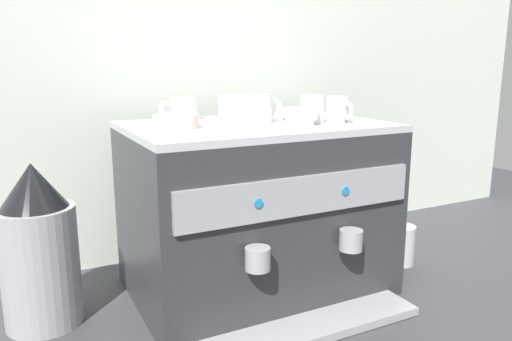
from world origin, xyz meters
TOP-DOWN VIEW (x-y plane):
  - ground_plane at (0.00, 0.00)m, footprint 4.00×4.00m
  - tiled_backsplash_wall at (0.00, 0.35)m, footprint 2.80×0.03m
  - espresso_machine at (0.00, -0.00)m, footprint 0.66×0.55m
  - ceramic_cup_0 at (-0.01, 0.14)m, footprint 0.07×0.10m
  - ceramic_cup_1 at (-0.15, 0.15)m, footprint 0.11×0.07m
  - ceramic_cup_2 at (0.13, -0.07)m, footprint 0.06×0.10m
  - ceramic_cup_3 at (0.21, -0.07)m, footprint 0.06×0.10m
  - ceramic_cup_4 at (0.00, -0.00)m, footprint 0.12×0.08m
  - ceramic_bowl_0 at (0.15, 0.03)m, footprint 0.10×0.10m
  - ceramic_bowl_1 at (-0.22, -0.01)m, footprint 0.11×0.11m
  - coffee_grinder at (-0.54, 0.06)m, footprint 0.18×0.18m
  - milk_pitcher at (0.47, -0.06)m, footprint 0.09×0.09m

SIDE VIEW (x-z plane):
  - ground_plane at x=0.00m, z-range 0.00..0.00m
  - milk_pitcher at x=0.47m, z-range 0.00..0.12m
  - coffee_grinder at x=-0.54m, z-range -0.01..0.38m
  - espresso_machine at x=0.00m, z-range 0.00..0.46m
  - ceramic_bowl_0 at x=0.15m, z-range 0.46..0.49m
  - ceramic_bowl_1 at x=-0.22m, z-range 0.46..0.49m
  - ceramic_cup_1 at x=-0.15m, z-range 0.46..0.52m
  - ceramic_cup_0 at x=-0.01m, z-range 0.46..0.52m
  - ceramic_cup_3 at x=0.21m, z-range 0.46..0.52m
  - ceramic_cup_2 at x=0.13m, z-range 0.46..0.53m
  - ceramic_cup_4 at x=0.00m, z-range 0.46..0.53m
  - tiled_backsplash_wall at x=0.00m, z-range 0.00..1.05m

